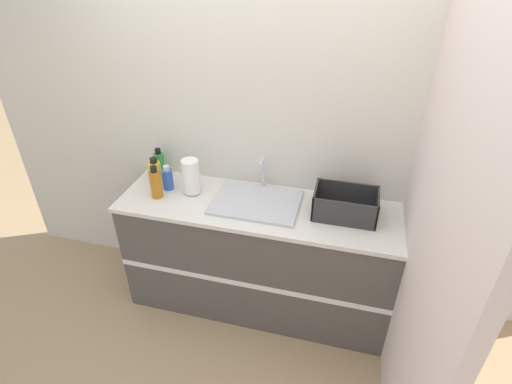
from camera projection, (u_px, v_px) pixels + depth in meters
The scene contains 11 objects.
ground_plane at pixel (248, 328), 2.89m from camera, with size 12.00×12.00×0.00m, color tan.
wall_back at pixel (270, 131), 2.67m from camera, with size 4.26×0.06×2.60m.
wall_right at pixel (425, 170), 2.22m from camera, with size 0.06×2.55×2.60m.
counter_cabinet at pixel (258, 256), 2.88m from camera, with size 1.88×0.58×0.90m.
sink at pixel (256, 201), 2.65m from camera, with size 0.57×0.43×0.25m.
paper_towel_roll at pixel (191, 177), 2.70m from camera, with size 0.12×0.12×0.25m.
dish_rack at pixel (345, 207), 2.51m from camera, with size 0.39×0.25×0.17m.
bottle_amber at pixel (156, 183), 2.67m from camera, with size 0.08×0.08×0.24m.
bottle_blue at pixel (168, 179), 2.77m from camera, with size 0.07×0.07×0.18m.
bottle_green at pixel (160, 164), 2.92m from camera, with size 0.07×0.07×0.22m.
bottle_yellow at pixel (155, 172), 2.83m from camera, with size 0.09×0.09×0.20m.
Camera 1 is at (0.54, -1.83, 2.38)m, focal length 28.00 mm.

